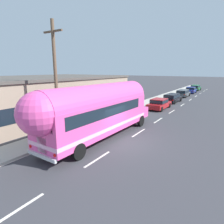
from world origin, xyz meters
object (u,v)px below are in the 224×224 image
at_px(utility_pole, 56,80).
at_px(painted_bus, 96,110).
at_px(car_third, 183,93).
at_px(car_second, 172,98).
at_px(car_fourth, 191,90).
at_px(car_lead, 159,103).
at_px(car_fifth, 196,87).

relative_size(utility_pole, painted_bus, 0.67).
xyz_separation_m(utility_pole, car_third, (2.58, 28.79, -3.63)).
xyz_separation_m(car_second, car_third, (-0.09, 7.64, 0.00)).
relative_size(car_third, car_fourth, 1.03).
bearing_deg(painted_bus, car_lead, 89.97).
xyz_separation_m(painted_bus, car_lead, (0.01, 13.71, -1.56)).
height_order(utility_pole, car_third, utility_pole).
bearing_deg(painted_bus, utility_pole, -154.25).
bearing_deg(car_third, car_fourth, 89.33).
bearing_deg(car_fifth, car_lead, -89.82).
bearing_deg(car_fourth, car_third, -90.67).
bearing_deg(car_fourth, car_fifth, 90.87).
bearing_deg(car_second, utility_pole, -97.22).
distance_m(car_second, car_fifth, 21.23).
height_order(utility_pole, car_lead, utility_pole).
bearing_deg(utility_pole, car_fourth, 85.75).
bearing_deg(car_lead, utility_pole, -100.05).
relative_size(painted_bus, car_second, 2.63).
bearing_deg(car_third, car_second, -89.29).
height_order(painted_bus, car_lead, painted_bus).
distance_m(painted_bus, car_fourth, 34.67).
distance_m(car_lead, car_fourth, 20.92).
xyz_separation_m(utility_pole, car_fifth, (2.57, 42.38, -3.64)).
height_order(utility_pole, car_second, utility_pole).
distance_m(utility_pole, car_second, 21.63).
bearing_deg(utility_pole, car_lead, 79.95).
distance_m(car_fourth, car_fifth, 6.47).
bearing_deg(utility_pole, car_third, 84.87).
relative_size(car_lead, car_third, 1.05).
distance_m(utility_pole, car_fourth, 36.21).
xyz_separation_m(car_third, car_fourth, (0.08, 7.13, -0.06)).
distance_m(car_second, car_third, 7.64).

